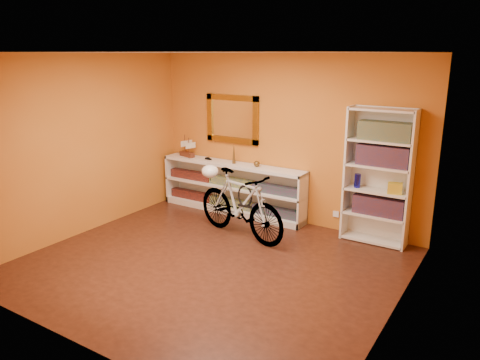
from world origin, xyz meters
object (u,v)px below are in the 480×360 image
Objects in this scene: console_unit at (232,188)px; bookcase at (378,177)px; bicycle at (240,204)px; helmet at (210,171)px.

bookcase is (2.38, 0.03, 0.52)m from console_unit.
helmet is (-0.63, 0.14, 0.38)m from bicycle.
bicycle is (-1.70, -0.86, -0.46)m from bookcase.
helmet is at bearing -85.31° from console_unit.
bookcase is at bearing -50.46° from bicycle.
bookcase is at bearing 0.60° from console_unit.
console_unit is 9.97× the size of helmet.
console_unit is 1.37× the size of bookcase.
helmet is (0.06, -0.69, 0.44)m from console_unit.
console_unit is at bearing -179.40° from bookcase.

